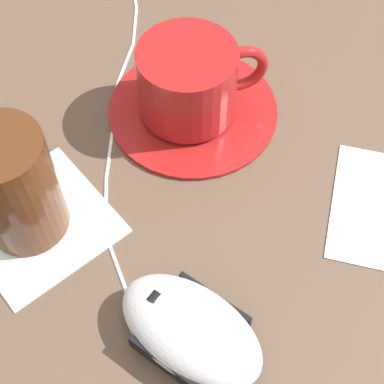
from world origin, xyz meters
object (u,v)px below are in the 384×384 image
at_px(computer_mouse, 191,330).
at_px(saucer, 193,108).
at_px(coffee_cup, 190,81).
at_px(drinking_glass, 14,187).

bearing_deg(computer_mouse, saucer, 128.34).
distance_m(coffee_cup, drinking_glass, 0.18).
bearing_deg(coffee_cup, drinking_glass, -99.06).
bearing_deg(drinking_glass, computer_mouse, 2.34).
bearing_deg(coffee_cup, computer_mouse, -50.90).
bearing_deg(saucer, drinking_glass, -99.47).
height_order(saucer, drinking_glass, drinking_glass).
bearing_deg(drinking_glass, coffee_cup, 80.94).
bearing_deg(drinking_glass, saucer, 80.53).
distance_m(computer_mouse, drinking_glass, 0.17).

